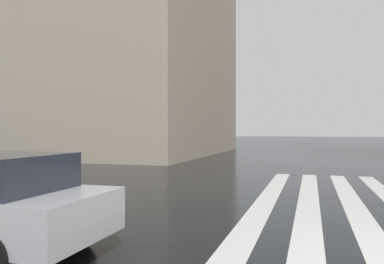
% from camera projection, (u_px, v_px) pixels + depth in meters
% --- Properties ---
extents(haussmann_block_mid, '(17.92, 26.51, 22.35)m').
position_uv_depth(haussmann_block_mid, '(54.00, 17.00, 31.38)').
color(haussmann_block_mid, tan).
rests_on(haussmann_block_mid, ground_plane).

